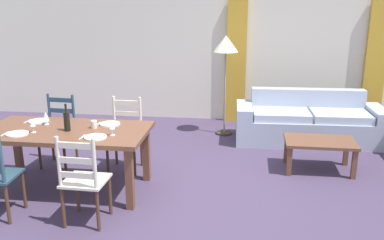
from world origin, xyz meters
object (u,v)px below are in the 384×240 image
Objects in this scene: dining_chair_near_right at (83,180)px; coffee_cup_primary at (94,124)px; dining_table at (66,137)px; wine_glass_near_left at (32,123)px; wine_bottle at (67,121)px; couch at (308,123)px; wine_glass_far_left at (46,116)px; coffee_table at (320,145)px; dining_chair_far_left at (59,131)px; dining_chair_far_right at (125,134)px; standing_lamp at (226,50)px; wine_glass_near_right at (112,126)px.

coffee_cup_primary is (-0.18, 0.84, 0.32)m from dining_chair_near_right.
wine_glass_near_left is at bearing -153.03° from dining_table.
dining_chair_near_right is 0.91m from coffee_cup_primary.
dining_chair_near_right is 5.96× the size of wine_glass_near_left.
coffee_cup_primary reaches higher than dining_table.
wine_bottle is (0.05, -0.04, 0.20)m from dining_table.
dining_table is 0.82× the size of couch.
coffee_table is (3.34, 0.83, -0.51)m from wine_glass_far_left.
dining_chair_near_right reaches higher than couch.
wine_glass_far_left reaches higher than coffee_cup_primary.
dining_chair_far_left reaches higher than wine_glass_near_left.
dining_chair_near_right is 1.00× the size of dining_chair_far_right.
dining_chair_far_right reaches higher than couch.
wine_glass_far_left is (-0.35, 0.20, -0.01)m from wine_bottle.
dining_chair_far_right reaches higher than wine_glass_far_left.
coffee_table is at bearing 18.07° from coffee_cup_primary.
dining_chair_far_left is 1.07× the size of coffee_table.
couch is at bearing 35.77° from dining_table.
wine_bottle is at bearing -29.55° from wine_glass_far_left.
coffee_cup_primary is 0.05× the size of standing_lamp.
dining_table is at bearing 136.49° from wine_bottle.
wine_bottle is 0.57m from wine_glass_near_right.
dining_chair_far_right is 1.25m from wine_glass_near_left.
dining_chair_far_left is 0.99m from wine_glass_near_left.
dining_table is at bearing -125.58° from standing_lamp.
dining_table is 3.78m from couch.
dining_chair_near_right is 3.04× the size of wine_bottle.
coffee_table is at bearing 24.79° from wine_glass_near_right.
wine_bottle reaches higher than wine_glass_far_left.
wine_bottle is at bearing 170.38° from wine_glass_near_right.
wine_glass_far_left is 0.10× the size of standing_lamp.
wine_glass_far_left is at bearing -76.41° from dining_chair_far_left.
wine_glass_near_left is at bearing 143.69° from dining_chair_near_right.
coffee_table is (3.48, 0.24, -0.12)m from dining_chair_far_left.
wine_glass_near_left is 0.18× the size of coffee_table.
dining_table is 3.03m from standing_lamp.
dining_table is 0.35m from coffee_cup_primary.
dining_chair_far_left reaches higher than couch.
dining_chair_near_right is 0.42× the size of couch.
dining_chair_near_right is at bearing -78.11° from coffee_cup_primary.
wine_bottle reaches higher than dining_chair_far_left.
wine_glass_far_left is at bearing -148.69° from couch.
dining_chair_far_left is at bearing -176.11° from coffee_table.
dining_chair_far_right is 5.96× the size of wine_glass_near_left.
wine_bottle is at bearing -143.29° from couch.
wine_glass_near_right is 0.07× the size of couch.
wine_bottle is 3.20m from coffee_table.
wine_glass_far_left is 3.97m from couch.
dining_chair_far_right is 2.56m from coffee_table.
wine_glass_near_right is 0.38m from coffee_cup_primary.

